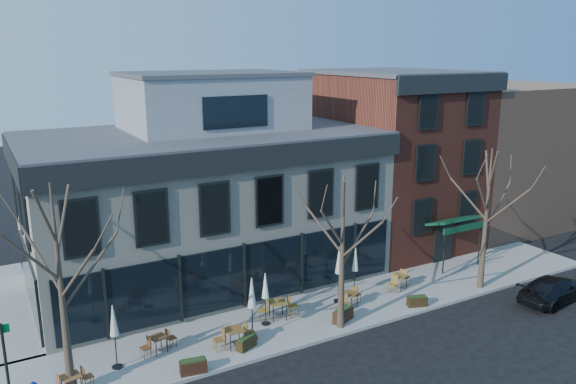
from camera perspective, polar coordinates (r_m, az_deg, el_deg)
ground at (r=28.14m, az=-4.46°, el=-11.93°), size 120.00×120.00×0.00m
sidewalk_front at (r=27.84m, az=3.68°, el=-12.05°), size 33.50×4.70×0.15m
corner_building at (r=30.95m, az=-8.48°, el=-0.28°), size 18.39×10.39×11.10m
red_brick_building at (r=37.16m, az=10.46°, el=3.50°), size 8.20×11.78×11.18m
bg_building at (r=44.93m, az=19.47°, el=3.92°), size 12.00×12.00×10.00m
tree_corner at (r=21.48m, az=-22.03°, el=-9.10°), size 3.93×3.98×7.92m
tree_mid at (r=24.92m, az=5.56°, el=-6.01°), size 3.50×3.55×7.04m
tree_right at (r=30.69m, az=19.51°, el=-2.44°), size 3.72×3.77×7.48m
sign_pole at (r=22.04m, az=-26.73°, el=-15.29°), size 0.50×0.10×3.40m
parked_sedan at (r=31.76m, az=25.35°, el=-8.92°), size 4.62×2.30×1.29m
cafe_set_0 at (r=23.05m, az=-21.16°, el=-17.56°), size 1.69×0.77×0.87m
cafe_set_1 at (r=24.73m, az=-13.02°, el=-14.65°), size 1.66×0.78×0.85m
cafe_set_2 at (r=24.59m, az=-5.43°, el=-14.31°), size 1.90×0.80×0.99m
cafe_set_3 at (r=26.77m, az=-1.03°, el=-11.68°), size 2.05×0.95×1.05m
cafe_set_4 at (r=28.05m, az=6.27°, el=-10.67°), size 1.74×1.07×0.90m
cafe_set_5 at (r=30.43m, az=11.23°, el=-8.79°), size 1.81×1.01×0.93m
umbrella_0 at (r=23.40m, az=-17.29°, el=-12.68°), size 0.43×0.43×2.68m
umbrella_1 at (r=24.45m, az=-3.69°, el=-10.51°), size 0.46×0.46×2.85m
umbrella_2 at (r=25.74m, az=-2.32°, el=-9.76°), size 0.40×0.40×2.51m
umbrella_3 at (r=27.94m, az=5.21°, el=-7.22°), size 0.46×0.46×2.90m
umbrella_4 at (r=28.84m, az=6.85°, el=-7.08°), size 0.41×0.41×2.56m
planter_0 at (r=23.14m, az=-9.61°, el=-17.05°), size 1.09×0.58×0.58m
planter_1 at (r=24.54m, az=-4.25°, el=-15.00°), size 1.02×0.74×0.53m
planter_2 at (r=26.75m, az=5.62°, el=-12.30°), size 1.22×0.85×0.63m
planter_3 at (r=28.78m, az=12.99°, el=-10.73°), size 1.04×0.69×0.54m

